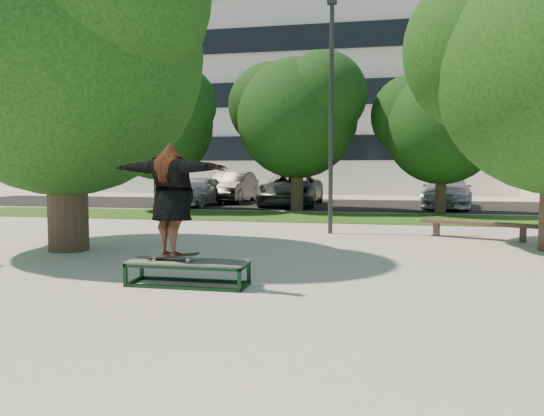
% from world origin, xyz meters
% --- Properties ---
extents(ground, '(120.00, 120.00, 0.00)m').
position_xyz_m(ground, '(0.00, 0.00, 0.00)').
color(ground, '#AAA69C').
rests_on(ground, ground).
extents(grass_strip, '(30.00, 4.00, 0.02)m').
position_xyz_m(grass_strip, '(1.00, 9.50, 0.01)').
color(grass_strip, '#1A4915').
rests_on(grass_strip, ground).
extents(asphalt_strip, '(40.00, 8.00, 0.01)m').
position_xyz_m(asphalt_strip, '(0.00, 16.00, 0.01)').
color(asphalt_strip, black).
rests_on(asphalt_strip, ground).
extents(tree_left, '(6.96, 5.95, 7.12)m').
position_xyz_m(tree_left, '(-4.29, 1.09, 4.42)').
color(tree_left, '#38281E').
rests_on(tree_left, ground).
extents(bg_tree_left, '(5.28, 4.51, 5.77)m').
position_xyz_m(bg_tree_left, '(-6.57, 11.07, 3.73)').
color(bg_tree_left, '#38281E').
rests_on(bg_tree_left, ground).
extents(bg_tree_mid, '(5.76, 4.92, 6.24)m').
position_xyz_m(bg_tree_mid, '(-1.08, 12.08, 4.02)').
color(bg_tree_mid, '#38281E').
rests_on(bg_tree_mid, ground).
extents(bg_tree_right, '(5.04, 4.31, 5.43)m').
position_xyz_m(bg_tree_right, '(4.43, 11.57, 3.49)').
color(bg_tree_right, '#38281E').
rests_on(bg_tree_right, ground).
extents(lamppost, '(0.25, 0.15, 6.11)m').
position_xyz_m(lamppost, '(1.00, 5.00, 3.15)').
color(lamppost, '#2D2D30').
rests_on(lamppost, ground).
extents(office_building, '(30.00, 14.12, 16.00)m').
position_xyz_m(office_building, '(-2.00, 31.98, 8.00)').
color(office_building, silver).
rests_on(office_building, ground).
extents(grind_box, '(1.80, 0.60, 0.38)m').
position_xyz_m(grind_box, '(-0.51, -1.69, 0.19)').
color(grind_box, black).
rests_on(grind_box, ground).
extents(skater_rig, '(2.14, 1.10, 1.76)m').
position_xyz_m(skater_rig, '(-0.74, -1.69, 1.29)').
color(skater_rig, white).
rests_on(skater_rig, grind_box).
extents(bench, '(2.72, 1.38, 0.43)m').
position_xyz_m(bench, '(4.68, 4.64, 0.36)').
color(bench, brown).
rests_on(bench, ground).
extents(car_silver_a, '(1.99, 4.17, 1.38)m').
position_xyz_m(car_silver_a, '(-5.86, 13.91, 0.69)').
color(car_silver_a, silver).
rests_on(car_silver_a, asphalt_strip).
extents(car_dark, '(1.70, 4.70, 1.54)m').
position_xyz_m(car_dark, '(-5.00, 16.50, 0.77)').
color(car_dark, black).
rests_on(car_dark, asphalt_strip).
extents(car_grey, '(2.62, 5.53, 1.53)m').
position_xyz_m(car_grey, '(-1.75, 15.03, 0.76)').
color(car_grey, slate).
rests_on(car_grey, asphalt_strip).
extents(car_silver_b, '(2.66, 5.17, 1.43)m').
position_xyz_m(car_silver_b, '(5.14, 15.01, 0.72)').
color(car_silver_b, '#BABABF').
rests_on(car_silver_b, asphalt_strip).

